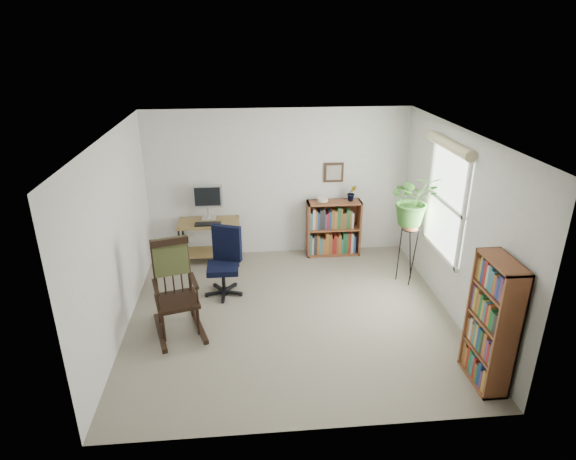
{
  "coord_description": "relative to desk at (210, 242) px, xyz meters",
  "views": [
    {
      "loc": [
        -0.55,
        -5.43,
        3.48
      ],
      "look_at": [
        0.0,
        0.4,
        1.05
      ],
      "focal_mm": 30.0,
      "sensor_mm": 36.0,
      "label": 1
    }
  ],
  "objects": [
    {
      "name": "framed_picture",
      "position": [
        2.03,
        0.27,
        1.02
      ],
      "size": [
        0.32,
        0.04,
        0.32
      ],
      "primitive_type": null,
      "color": "black",
      "rests_on": "wall_back"
    },
    {
      "name": "ceiling",
      "position": [
        1.14,
        -1.7,
        2.05
      ],
      "size": [
        4.2,
        4.0,
        0.0
      ],
      "primitive_type": "cube",
      "color": "white",
      "rests_on": "ground"
    },
    {
      "name": "keyboard",
      "position": [
        0.0,
        -0.12,
        0.36
      ],
      "size": [
        0.4,
        0.15,
        0.02
      ],
      "primitive_type": "cube",
      "color": "black",
      "rests_on": "desk"
    },
    {
      "name": "wall_back",
      "position": [
        1.14,
        0.3,
        0.85
      ],
      "size": [
        4.2,
        0.0,
        2.4
      ],
      "primitive_type": "cube",
      "color": "silver",
      "rests_on": "ground"
    },
    {
      "name": "wall_right",
      "position": [
        3.24,
        -1.7,
        0.85
      ],
      "size": [
        0.0,
        4.0,
        2.4
      ],
      "primitive_type": "cube",
      "color": "silver",
      "rests_on": "ground"
    },
    {
      "name": "monitor",
      "position": [
        0.0,
        0.14,
        0.63
      ],
      "size": [
        0.46,
        0.16,
        0.56
      ],
      "primitive_type": null,
      "color": "silver",
      "rests_on": "desk"
    },
    {
      "name": "desk",
      "position": [
        0.0,
        0.0,
        0.0
      ],
      "size": [
        0.97,
        0.53,
        0.69
      ],
      "primitive_type": null,
      "color": "olive",
      "rests_on": "floor"
    },
    {
      "name": "floor",
      "position": [
        1.14,
        -1.7,
        -0.35
      ],
      "size": [
        4.2,
        4.0,
        0.0
      ],
      "primitive_type": "cube",
      "color": "gray",
      "rests_on": "ground"
    },
    {
      "name": "rocking_chair",
      "position": [
        -0.28,
        -1.95,
        0.25
      ],
      "size": [
        0.87,
        1.16,
        1.2
      ],
      "primitive_type": null,
      "rotation": [
        0.0,
        0.0,
        0.27
      ],
      "color": "black",
      "rests_on": "floor"
    },
    {
      "name": "plant_stand",
      "position": [
        2.94,
        -0.94,
        0.15
      ],
      "size": [
        0.36,
        0.36,
        0.99
      ],
      "primitive_type": null,
      "rotation": [
        0.0,
        0.0,
        0.41
      ],
      "color": "black",
      "rests_on": "floor"
    },
    {
      "name": "office_chair",
      "position": [
        0.24,
        -1.07,
        0.15
      ],
      "size": [
        0.69,
        0.69,
        0.99
      ],
      "primitive_type": null,
      "rotation": [
        0.0,
        0.0,
        -0.35
      ],
      "color": "black",
      "rests_on": "floor"
    },
    {
      "name": "wall_front",
      "position": [
        1.14,
        -3.7,
        0.85
      ],
      "size": [
        4.2,
        0.0,
        2.4
      ],
      "primitive_type": "cube",
      "color": "silver",
      "rests_on": "ground"
    },
    {
      "name": "potted_plant_small",
      "position": [
        2.31,
        0.13,
        0.63
      ],
      "size": [
        0.13,
        0.24,
        0.11
      ],
      "primitive_type": "imported",
      "color": "#356A25",
      "rests_on": "low_bookshelf"
    },
    {
      "name": "window",
      "position": [
        3.2,
        -1.4,
        1.05
      ],
      "size": [
        0.12,
        1.2,
        1.5
      ],
      "primitive_type": null,
      "color": "white",
      "rests_on": "wall_right"
    },
    {
      "name": "wall_left",
      "position": [
        -0.96,
        -1.7,
        0.85
      ],
      "size": [
        0.0,
        4.0,
        2.4
      ],
      "primitive_type": "cube",
      "color": "silver",
      "rests_on": "ground"
    },
    {
      "name": "spider_plant",
      "position": [
        2.94,
        -0.94,
        1.3
      ],
      "size": [
        1.69,
        1.88,
        1.46
      ],
      "primitive_type": "imported",
      "color": "#356A25",
      "rests_on": "plant_stand"
    },
    {
      "name": "low_bookshelf",
      "position": [
        2.03,
        0.12,
        0.12
      ],
      "size": [
        0.88,
        0.29,
        0.93
      ],
      "primitive_type": null,
      "color": "brown",
      "rests_on": "floor"
    },
    {
      "name": "tall_bookshelf",
      "position": [
        3.06,
        -3.17,
        0.37
      ],
      "size": [
        0.27,
        0.63,
        1.43
      ],
      "primitive_type": null,
      "color": "brown",
      "rests_on": "floor"
    }
  ]
}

